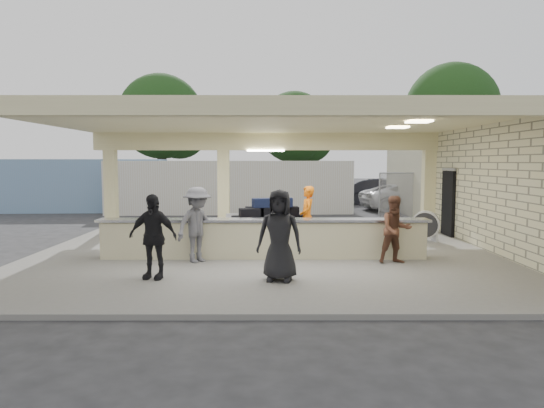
{
  "coord_description": "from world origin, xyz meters",
  "views": [
    {
      "loc": [
        0.18,
        -12.44,
        2.49
      ],
      "look_at": [
        0.21,
        1.0,
        1.32
      ],
      "focal_mm": 32.0,
      "sensor_mm": 36.0,
      "label": 1
    }
  ],
  "objects_px": {
    "car_white_b": "(504,196)",
    "car_dark": "(384,192)",
    "baggage_handler": "(307,217)",
    "passenger_a": "(396,230)",
    "luggage_cart": "(269,221)",
    "baggage_counter": "(264,239)",
    "car_white_a": "(409,197)",
    "passenger_b": "(153,236)",
    "passenger_c": "(197,225)",
    "container_blue": "(63,185)",
    "container_white": "(230,187)",
    "drum_fan": "(426,225)",
    "passenger_d": "(279,235)"
  },
  "relations": [
    {
      "from": "car_white_b",
      "to": "car_dark",
      "type": "height_order",
      "value": "car_dark"
    },
    {
      "from": "baggage_handler",
      "to": "car_white_b",
      "type": "distance_m",
      "value": 16.57
    },
    {
      "from": "passenger_a",
      "to": "luggage_cart",
      "type": "bearing_deg",
      "value": 136.08
    },
    {
      "from": "luggage_cart",
      "to": "car_dark",
      "type": "xyz_separation_m",
      "value": [
        6.7,
        14.82,
        -0.1
      ]
    },
    {
      "from": "baggage_counter",
      "to": "car_dark",
      "type": "xyz_separation_m",
      "value": [
        6.81,
        16.26,
        0.17
      ]
    },
    {
      "from": "baggage_counter",
      "to": "car_dark",
      "type": "distance_m",
      "value": 17.63
    },
    {
      "from": "passenger_a",
      "to": "car_white_a",
      "type": "relative_size",
      "value": 0.33
    },
    {
      "from": "luggage_cart",
      "to": "baggage_handler",
      "type": "height_order",
      "value": "baggage_handler"
    },
    {
      "from": "passenger_b",
      "to": "passenger_c",
      "type": "height_order",
      "value": "passenger_c"
    },
    {
      "from": "baggage_counter",
      "to": "container_blue",
      "type": "distance_m",
      "value": 16.22
    },
    {
      "from": "baggage_counter",
      "to": "car_white_a",
      "type": "bearing_deg",
      "value": 60.49
    },
    {
      "from": "baggage_handler",
      "to": "car_white_a",
      "type": "height_order",
      "value": "baggage_handler"
    },
    {
      "from": "passenger_a",
      "to": "container_white",
      "type": "height_order",
      "value": "container_white"
    },
    {
      "from": "baggage_handler",
      "to": "passenger_c",
      "type": "xyz_separation_m",
      "value": [
        -2.75,
        -1.8,
        0.03
      ]
    },
    {
      "from": "passenger_a",
      "to": "baggage_handler",
      "type": "bearing_deg",
      "value": 125.66
    },
    {
      "from": "drum_fan",
      "to": "passenger_a",
      "type": "distance_m",
      "value": 3.64
    },
    {
      "from": "passenger_b",
      "to": "luggage_cart",
      "type": "bearing_deg",
      "value": 67.32
    },
    {
      "from": "baggage_counter",
      "to": "passenger_a",
      "type": "relative_size",
      "value": 5.13
    },
    {
      "from": "drum_fan",
      "to": "car_dark",
      "type": "height_order",
      "value": "car_dark"
    },
    {
      "from": "baggage_counter",
      "to": "passenger_a",
      "type": "distance_m",
      "value": 3.2
    },
    {
      "from": "passenger_a",
      "to": "passenger_b",
      "type": "height_order",
      "value": "passenger_b"
    },
    {
      "from": "baggage_handler",
      "to": "luggage_cart",
      "type": "bearing_deg",
      "value": -100.52
    },
    {
      "from": "passenger_a",
      "to": "car_white_a",
      "type": "distance_m",
      "value": 14.18
    },
    {
      "from": "passenger_b",
      "to": "car_white_a",
      "type": "bearing_deg",
      "value": 68.33
    },
    {
      "from": "passenger_b",
      "to": "car_white_a",
      "type": "relative_size",
      "value": 0.36
    },
    {
      "from": "luggage_cart",
      "to": "container_white",
      "type": "xyz_separation_m",
      "value": [
        -1.92,
        10.32,
        0.41
      ]
    },
    {
      "from": "passenger_b",
      "to": "passenger_d",
      "type": "bearing_deg",
      "value": 6.72
    },
    {
      "from": "luggage_cart",
      "to": "car_dark",
      "type": "height_order",
      "value": "car_dark"
    },
    {
      "from": "drum_fan",
      "to": "baggage_handler",
      "type": "bearing_deg",
      "value": -136.97
    },
    {
      "from": "car_white_a",
      "to": "car_dark",
      "type": "bearing_deg",
      "value": -2.56
    },
    {
      "from": "luggage_cart",
      "to": "container_blue",
      "type": "xyz_separation_m",
      "value": [
        -10.43,
        11.05,
        0.45
      ]
    },
    {
      "from": "passenger_a",
      "to": "container_white",
      "type": "bearing_deg",
      "value": 102.47
    },
    {
      "from": "baggage_counter",
      "to": "car_white_b",
      "type": "xyz_separation_m",
      "value": [
        12.46,
        13.43,
        0.11
      ]
    },
    {
      "from": "car_white_a",
      "to": "container_white",
      "type": "height_order",
      "value": "container_white"
    },
    {
      "from": "car_dark",
      "to": "car_white_a",
      "type": "bearing_deg",
      "value": -157.89
    },
    {
      "from": "baggage_counter",
      "to": "container_blue",
      "type": "xyz_separation_m",
      "value": [
        -10.32,
        12.49,
        0.72
      ]
    },
    {
      "from": "container_white",
      "to": "luggage_cart",
      "type": "bearing_deg",
      "value": -82.8
    },
    {
      "from": "passenger_a",
      "to": "container_white",
      "type": "distance_m",
      "value": 13.35
    },
    {
      "from": "passenger_c",
      "to": "container_blue",
      "type": "xyz_separation_m",
      "value": [
        -8.75,
        12.99,
        0.31
      ]
    },
    {
      "from": "passenger_a",
      "to": "car_white_a",
      "type": "height_order",
      "value": "passenger_a"
    },
    {
      "from": "baggage_handler",
      "to": "container_white",
      "type": "height_order",
      "value": "container_white"
    },
    {
      "from": "baggage_counter",
      "to": "car_white_a",
      "type": "xyz_separation_m",
      "value": [
        7.3,
        12.9,
        0.1
      ]
    },
    {
      "from": "baggage_handler",
      "to": "car_white_a",
      "type": "relative_size",
      "value": 0.36
    },
    {
      "from": "baggage_handler",
      "to": "passenger_a",
      "type": "xyz_separation_m",
      "value": [
        1.94,
        -1.95,
        -0.07
      ]
    },
    {
      "from": "baggage_counter",
      "to": "car_white_b",
      "type": "distance_m",
      "value": 18.33
    },
    {
      "from": "drum_fan",
      "to": "passenger_c",
      "type": "distance_m",
      "value": 7.11
    },
    {
      "from": "luggage_cart",
      "to": "passenger_d",
      "type": "bearing_deg",
      "value": -93.41
    },
    {
      "from": "passenger_d",
      "to": "car_white_a",
      "type": "height_order",
      "value": "passenger_d"
    },
    {
      "from": "drum_fan",
      "to": "passenger_a",
      "type": "bearing_deg",
      "value": -94.08
    },
    {
      "from": "baggage_counter",
      "to": "baggage_handler",
      "type": "bearing_deg",
      "value": 47.79
    }
  ]
}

